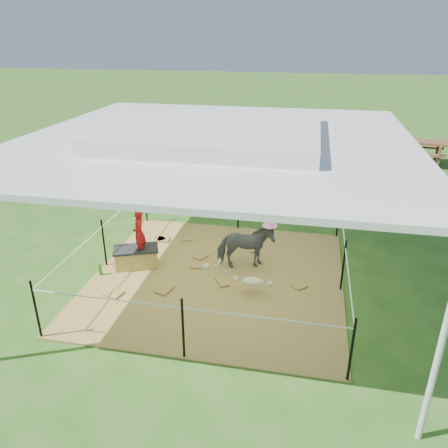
% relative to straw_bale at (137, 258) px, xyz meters
% --- Properties ---
extents(ground, '(90.00, 90.00, 0.00)m').
position_rel_straw_bale_xyz_m(ground, '(1.64, -0.07, -0.21)').
color(ground, '#2D5919').
rests_on(ground, ground).
extents(hay_patch, '(4.60, 4.60, 0.03)m').
position_rel_straw_bale_xyz_m(hay_patch, '(1.64, -0.07, -0.19)').
color(hay_patch, brown).
rests_on(hay_patch, ground).
extents(canopy_tent, '(6.30, 6.30, 2.90)m').
position_rel_straw_bale_xyz_m(canopy_tent, '(1.64, -0.07, 2.48)').
color(canopy_tent, silver).
rests_on(canopy_tent, ground).
extents(rope_fence, '(4.54, 4.54, 1.00)m').
position_rel_straw_bale_xyz_m(rope_fence, '(1.64, -0.07, 0.44)').
color(rope_fence, black).
rests_on(rope_fence, ground).
extents(straw_bale, '(0.89, 0.67, 0.36)m').
position_rel_straw_bale_xyz_m(straw_bale, '(0.00, 0.00, 0.00)').
color(straw_bale, olive).
rests_on(straw_bale, hay_patch).
extents(dark_cloth, '(0.96, 0.73, 0.04)m').
position_rel_straw_bale_xyz_m(dark_cloth, '(0.00, 0.00, 0.20)').
color(dark_cloth, black).
rests_on(dark_cloth, straw_bale).
extents(woman, '(0.34, 0.41, 0.96)m').
position_rel_straw_bale_xyz_m(woman, '(0.10, -0.00, 0.66)').
color(woman, '#B51116').
rests_on(woman, straw_bale).
extents(green_bottle, '(0.08, 0.08, 0.22)m').
position_rel_straw_bale_xyz_m(green_bottle, '(-0.55, -0.45, -0.07)').
color(green_bottle, '#1A781C').
rests_on(green_bottle, hay_patch).
extents(pony, '(1.16, 0.78, 0.90)m').
position_rel_straw_bale_xyz_m(pony, '(2.09, 0.37, 0.27)').
color(pony, '#49484D').
rests_on(pony, hay_patch).
extents(pink_hat, '(0.28, 0.28, 0.13)m').
position_rel_straw_bale_xyz_m(pink_hat, '(2.09, 0.37, 0.79)').
color(pink_hat, pink).
rests_on(pink_hat, pony).
extents(foal, '(1.00, 0.58, 0.54)m').
position_rel_straw_bale_xyz_m(foal, '(2.36, -0.53, 0.09)').
color(foal, beige).
rests_on(foal, hay_patch).
extents(trash_barrel, '(0.76, 0.76, 0.89)m').
position_rel_straw_bale_xyz_m(trash_barrel, '(5.29, 6.25, 0.24)').
color(trash_barrel, '#1934C0').
rests_on(trash_barrel, ground).
extents(picnic_table_near, '(1.79, 1.38, 0.69)m').
position_rel_straw_bale_xyz_m(picnic_table_near, '(3.84, 8.38, 0.14)').
color(picnic_table_near, '#54301C').
rests_on(picnic_table_near, ground).
extents(picnic_table_far, '(2.12, 1.68, 0.80)m').
position_rel_straw_bale_xyz_m(picnic_table_far, '(6.75, 9.01, 0.19)').
color(picnic_table_far, brown).
rests_on(picnic_table_far, ground).
extents(distant_person, '(0.73, 0.64, 1.27)m').
position_rel_straw_bale_xyz_m(distant_person, '(4.06, 6.94, 0.43)').
color(distant_person, teal).
rests_on(distant_person, ground).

